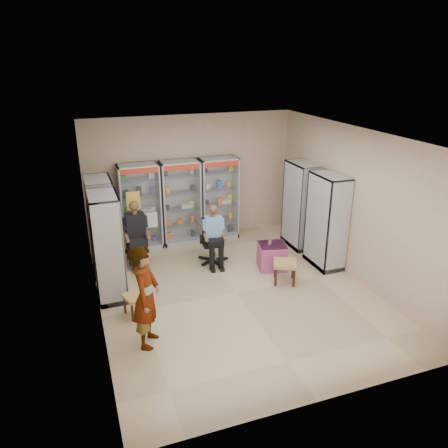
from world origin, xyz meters
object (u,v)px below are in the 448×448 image
object	(u,v)px
cabinet_left_near	(108,247)
woven_stool_a	(285,272)
cabinet_right_far	(301,205)
office_chair	(212,241)
cabinet_left_far	(102,226)
woven_stool_b	(136,305)
cabinet_back_mid	(181,203)
wooden_chair	(136,242)
cabinet_back_right	(219,199)
seated_shopkeeper	(213,236)
pink_trunk	(272,256)
cabinet_right_near	(327,221)
cabinet_back_left	(140,207)
standing_man	(146,297)

from	to	relation	value
cabinet_left_near	woven_stool_a	world-z (taller)	cabinet_left_near
cabinet_right_far	office_chair	xyz separation A→B (m)	(-2.22, -0.16, -0.51)
cabinet_left_far	woven_stool_b	xyz separation A→B (m)	(0.33, -1.90, -0.81)
cabinet_back_mid	wooden_chair	bearing A→B (deg)	-148.69
cabinet_back_right	seated_shopkeeper	distance (m)	1.51
cabinet_back_right	woven_stool_b	world-z (taller)	cabinet_back_right
pink_trunk	cabinet_left_near	bearing A→B (deg)	-179.61
cabinet_back_mid	seated_shopkeeper	distance (m)	1.44
cabinet_back_mid	woven_stool_b	size ratio (longest dim) A/B	5.21
cabinet_right_far	woven_stool_b	size ratio (longest dim) A/B	5.21
cabinet_back_mid	cabinet_left_near	distance (m)	2.77
wooden_chair	woven_stool_a	world-z (taller)	wooden_chair
cabinet_back_mid	wooden_chair	world-z (taller)	cabinet_back_mid
cabinet_left_near	seated_shopkeeper	distance (m)	2.38
wooden_chair	cabinet_back_mid	bearing A→B (deg)	31.31
cabinet_back_mid	woven_stool_b	bearing A→B (deg)	-118.65
cabinet_back_mid	cabinet_back_right	world-z (taller)	same
cabinet_right_near	cabinet_left_far	size ratio (longest dim) A/B	1.00
wooden_chair	woven_stool_b	xyz separation A→B (m)	(-0.35, -2.10, -0.28)
wooden_chair	cabinet_back_right	bearing A→B (deg)	18.75
cabinet_back_mid	woven_stool_b	xyz separation A→B (m)	(-1.55, -2.83, -0.81)
woven_stool_a	cabinet_back_left	bearing A→B (deg)	131.70
cabinet_right_near	wooden_chair	distance (m)	4.10
cabinet_back_left	cabinet_right_far	xyz separation A→B (m)	(3.53, -1.13, 0.00)
cabinet_right_near	cabinet_left_near	bearing A→B (deg)	87.43
cabinet_right_near	pink_trunk	size ratio (longest dim) A/B	3.56
office_chair	woven_stool_b	xyz separation A→B (m)	(-1.91, -1.55, -0.30)
cabinet_back_right	standing_man	bearing A→B (deg)	-123.33
cabinet_back_right	pink_trunk	size ratio (longest dim) A/B	3.56
cabinet_back_left	wooden_chair	distance (m)	0.94
cabinet_back_left	cabinet_left_near	world-z (taller)	same
cabinet_left_near	cabinet_right_far	bearing A→B (deg)	101.41
cabinet_back_mid	cabinet_left_far	distance (m)	2.10
cabinet_back_mid	pink_trunk	world-z (taller)	cabinet_back_mid
cabinet_back_right	pink_trunk	xyz separation A→B (m)	(0.50, -2.01, -0.73)
woven_stool_b	wooden_chair	bearing A→B (deg)	80.60
office_chair	woven_stool_a	size ratio (longest dim) A/B	2.21
cabinet_back_left	standing_man	xyz separation A→B (m)	(-0.55, -3.72, -0.16)
cabinet_back_right	cabinet_right_far	xyz separation A→B (m)	(1.63, -1.13, 0.00)
cabinet_right_far	cabinet_left_near	distance (m)	4.55
cabinet_back_mid	cabinet_right_far	bearing A→B (deg)	-23.65
cabinet_right_near	wooden_chair	size ratio (longest dim) A/B	2.13
woven_stool_a	cabinet_left_near	bearing A→B (deg)	169.19
woven_stool_a	cabinet_right_far	bearing A→B (deg)	52.83
cabinet_back_right	woven_stool_b	bearing A→B (deg)	-131.40
cabinet_left_far	seated_shopkeeper	distance (m)	2.31
cabinet_right_far	cabinet_left_far	world-z (taller)	same
cabinet_left_far	woven_stool_b	distance (m)	2.09
cabinet_back_right	seated_shopkeeper	bearing A→B (deg)	-113.69
cabinet_back_left	pink_trunk	world-z (taller)	cabinet_back_left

